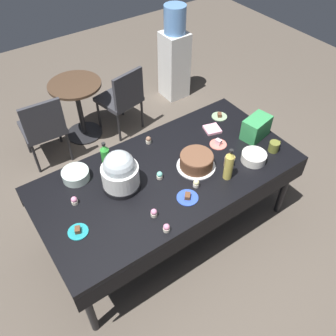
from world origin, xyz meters
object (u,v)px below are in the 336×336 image
Objects in this scene: dessert_plate_sage at (219,116)px; cupcake_berry at (148,140)px; glass_salad_bowl at (76,175)px; maroon_chair_right at (122,97)px; dessert_plate_coral at (218,144)px; frosted_layer_cake at (196,161)px; cupcake_lemon at (154,213)px; soda_carton at (256,128)px; dessert_plate_teal at (78,231)px; potluck_table at (168,177)px; round_cafe_table at (78,100)px; slow_cooker at (120,172)px; soda_bottle_lime_soda at (106,157)px; coffee_mug_tan at (229,162)px; soda_bottle_ginger_ale at (229,165)px; maroon_chair_left at (43,126)px; ceramic_snack_bowl at (254,157)px; cupcake_cocoa at (196,183)px; dessert_plate_cobalt at (187,197)px; cupcake_mint at (74,201)px; cupcake_rose at (166,228)px; cupcake_vanilla at (160,175)px; coffee_mug_olive at (274,146)px; water_cooler at (174,56)px.

cupcake_berry is (-0.78, 0.07, 0.02)m from dessert_plate_sage.
glass_salad_bowl is 1.61m from maroon_chair_right.
dessert_plate_coral is 1.54m from maroon_chair_right.
frosted_layer_cake is 2.18× the size of dessert_plate_sage.
glass_salad_bowl reaches higher than cupcake_berry.
cupcake_lemon reaches higher than dessert_plate_sage.
dessert_plate_teal is at bearing 170.36° from soda_carton.
potluck_table reaches higher than round_cafe_table.
frosted_layer_cake is 4.86× the size of cupcake_berry.
soda_bottle_lime_soda is at bearing 89.14° from slow_cooker.
soda_bottle_lime_soda is 1.02m from coffee_mug_tan.
soda_bottle_ginger_ale is (0.75, -0.66, 0.01)m from soda_bottle_lime_soda.
round_cafe_table is at bearing 24.03° from maroon_chair_left.
ceramic_snack_bowl is 3.13× the size of cupcake_berry.
soda_bottle_ginger_ale is at bearing -9.24° from dessert_plate_teal.
glass_salad_bowl is 3.28× the size of cupcake_cocoa.
dessert_plate_teal is at bearing -113.44° from glass_salad_bowl.
cupcake_lemon is 0.23× the size of soda_bottle_ginger_ale.
cupcake_berry is at bearing 8.72° from soda_bottle_lime_soda.
dessert_plate_cobalt is at bearing -143.70° from dessert_plate_sage.
cupcake_lemon is 2.01m from maroon_chair_right.
cupcake_lemon is at bearing -45.90° from cupcake_mint.
frosted_layer_cake is at bearing 34.23° from cupcake_rose.
cupcake_berry is 0.08× the size of maroon_chair_left.
dessert_plate_sage is 0.82m from soda_bottle_ginger_ale.
soda_bottle_lime_soda is (-1.23, 0.00, 0.12)m from dessert_plate_sage.
glass_salad_bowl is 1.50× the size of dessert_plate_teal.
cupcake_mint is at bearing -98.85° from maroon_chair_left.
cupcake_mint reaches higher than dessert_plate_cobalt.
soda_bottle_ginger_ale is 2.58× the size of coffee_mug_tan.
glass_salad_bowl is at bearing 139.95° from cupcake_cocoa.
cupcake_vanilla is at bearing -111.18° from cupcake_berry.
cupcake_lemon is 1.00× the size of cupcake_cocoa.
glass_salad_bowl is 0.26× the size of maroon_chair_right.
cupcake_cocoa is 0.58× the size of coffee_mug_tan.
soda_bottle_ginger_ale reaches higher than soda_carton.
cupcake_lemon is 2.10m from round_cafe_table.
dessert_plate_sage is at bearing 21.53° from potluck_table.
dessert_plate_cobalt is at bearing -48.14° from glass_salad_bowl.
maroon_chair_left is at bearing 115.98° from frosted_layer_cake.
cupcake_rose is 0.26× the size of soda_carton.
cupcake_cocoa is at bearing -149.27° from dessert_plate_coral.
frosted_layer_cake is 1.82m from maroon_chair_left.
dessert_plate_sage is 0.65m from coffee_mug_olive.
water_cooler is (2.25, 1.96, -0.17)m from dessert_plate_teal.
dessert_plate_coral is 0.28m from coffee_mug_tan.
dessert_plate_teal is at bearing -100.62° from maroon_chair_left.
coffee_mug_olive reaches higher than cupcake_mint.
coffee_mug_tan is at bearing -114.12° from water_cooler.
soda_carton reaches higher than coffee_mug_tan.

